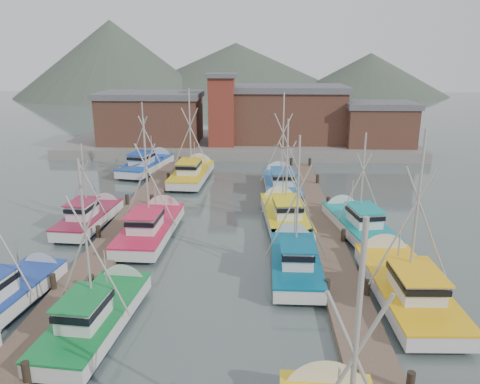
{
  "coord_description": "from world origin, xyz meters",
  "views": [
    {
      "loc": [
        2.48,
        -23.27,
        12.08
      ],
      "look_at": [
        1.2,
        8.41,
        2.6
      ],
      "focal_mm": 35.0,
      "sensor_mm": 36.0,
      "label": 1
    }
  ],
  "objects_px": {
    "boat_8": "(153,226)",
    "boat_12": "(193,173)",
    "lookout_tower": "(222,109)",
    "boat_4": "(100,313)"
  },
  "relations": [
    {
      "from": "lookout_tower",
      "to": "boat_4",
      "type": "height_order",
      "value": "lookout_tower"
    },
    {
      "from": "boat_8",
      "to": "boat_4",
      "type": "bearing_deg",
      "value": -87.31
    },
    {
      "from": "boat_12",
      "to": "boat_8",
      "type": "bearing_deg",
      "value": -89.35
    },
    {
      "from": "boat_4",
      "to": "boat_12",
      "type": "height_order",
      "value": "boat_12"
    },
    {
      "from": "boat_8",
      "to": "boat_12",
      "type": "height_order",
      "value": "boat_12"
    },
    {
      "from": "boat_8",
      "to": "lookout_tower",
      "type": "bearing_deg",
      "value": 86.55
    },
    {
      "from": "lookout_tower",
      "to": "boat_4",
      "type": "xyz_separation_m",
      "value": [
        -2.66,
        -37.69,
        -4.87
      ]
    },
    {
      "from": "lookout_tower",
      "to": "boat_8",
      "type": "relative_size",
      "value": 0.9
    },
    {
      "from": "lookout_tower",
      "to": "boat_8",
      "type": "distance_m",
      "value": 27.15
    },
    {
      "from": "boat_8",
      "to": "boat_12",
      "type": "xyz_separation_m",
      "value": [
        0.74,
        14.8,
        0.0
      ]
    }
  ]
}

